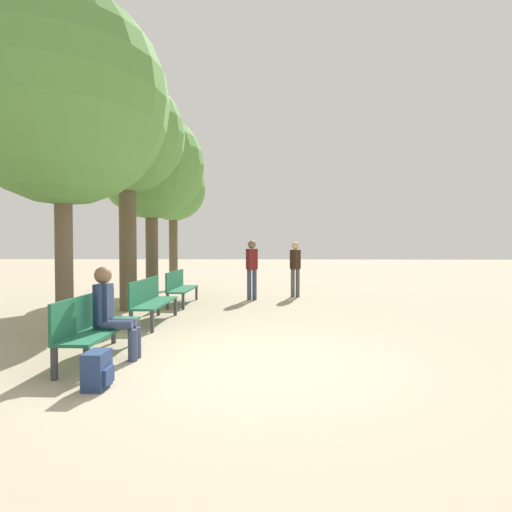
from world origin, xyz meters
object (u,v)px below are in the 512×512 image
(bench_row_0, at_px, (95,322))
(tree_row_1, at_px, (127,137))
(tree_row_0, at_px, (62,100))
(bench_row_1, at_px, (151,298))
(tree_row_2, at_px, (151,167))
(pedestrian_mid, at_px, (295,266))
(tree_row_3, at_px, (173,189))
(person_seated, at_px, (112,311))
(backpack, at_px, (97,370))
(pedestrian_near, at_px, (252,266))
(bench_row_2, at_px, (179,285))

(bench_row_0, bearing_deg, tree_row_1, 103.89)
(tree_row_0, relative_size, tree_row_1, 1.02)
(bench_row_0, xyz_separation_m, bench_row_1, (0.00, 2.58, 0.00))
(tree_row_2, relative_size, pedestrian_mid, 3.23)
(tree_row_3, xyz_separation_m, person_seated, (1.26, -8.70, -2.90))
(tree_row_0, distance_m, backpack, 4.68)
(bench_row_1, relative_size, pedestrian_mid, 1.11)
(pedestrian_near, bearing_deg, backpack, -100.77)
(tree_row_3, bearing_deg, person_seated, -81.74)
(person_seated, relative_size, pedestrian_near, 0.75)
(bench_row_0, height_order, backpack, bench_row_0)
(backpack, xyz_separation_m, pedestrian_near, (1.37, 7.22, 0.79))
(bench_row_2, distance_m, pedestrian_mid, 3.63)
(tree_row_2, bearing_deg, bench_row_0, -80.47)
(bench_row_1, xyz_separation_m, tree_row_0, (-1.02, -1.45, 3.49))
(pedestrian_near, bearing_deg, tree_row_0, -120.55)
(bench_row_1, bearing_deg, backpack, -81.88)
(bench_row_1, bearing_deg, tree_row_2, 106.20)
(bench_row_2, xyz_separation_m, tree_row_3, (-1.02, 3.53, 3.06))
(bench_row_0, distance_m, pedestrian_mid, 7.53)
(bench_row_0, xyz_separation_m, bench_row_2, (0.00, 5.16, 0.00))
(person_seated, height_order, pedestrian_near, pedestrian_near)
(bench_row_2, distance_m, tree_row_3, 4.79)
(tree_row_3, height_order, backpack, tree_row_3)
(bench_row_1, xyz_separation_m, person_seated, (0.24, -2.59, 0.17))
(bench_row_0, distance_m, bench_row_1, 2.58)
(bench_row_2, bearing_deg, tree_row_0, -104.29)
(tree_row_3, distance_m, person_seated, 9.26)
(tree_row_1, relative_size, tree_row_2, 1.04)
(bench_row_1, xyz_separation_m, pedestrian_mid, (3.20, 4.22, 0.45))
(tree_row_1, bearing_deg, tree_row_0, -90.00)
(bench_row_1, height_order, tree_row_0, tree_row_0)
(tree_row_0, bearing_deg, tree_row_2, 90.00)
(bench_row_0, bearing_deg, bench_row_2, 90.00)
(tree_row_1, relative_size, pedestrian_near, 3.27)
(person_seated, height_order, backpack, person_seated)
(bench_row_2, distance_m, pedestrian_near, 2.17)
(bench_row_1, distance_m, bench_row_2, 2.58)
(backpack, bearing_deg, bench_row_2, 94.81)
(bench_row_2, bearing_deg, bench_row_0, -90.00)
(tree_row_2, distance_m, pedestrian_near, 4.11)
(person_seated, bearing_deg, bench_row_2, 92.65)
(person_seated, bearing_deg, tree_row_1, 106.92)
(tree_row_2, height_order, tree_row_3, tree_row_2)
(bench_row_0, bearing_deg, person_seated, -2.51)
(tree_row_1, relative_size, tree_row_3, 1.18)
(pedestrian_mid, bearing_deg, bench_row_1, -127.15)
(tree_row_2, bearing_deg, tree_row_0, -90.00)
(pedestrian_mid, bearing_deg, tree_row_0, -126.70)
(person_seated, distance_m, pedestrian_mid, 7.43)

